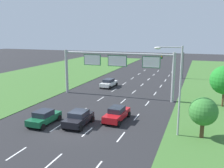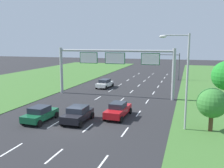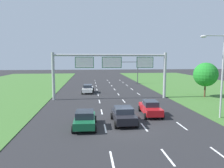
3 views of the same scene
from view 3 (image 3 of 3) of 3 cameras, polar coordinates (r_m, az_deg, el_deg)
The scene contains 12 objects.
ground_plane at distance 19.80m, azimuth 3.38°, elevation -11.32°, with size 200.00×200.00×0.00m, color #262628.
lane_dashes_inner_left at distance 31.22m, azimuth -3.28°, elevation -4.59°, with size 0.14×62.40×0.01m.
lane_dashes_inner_right at distance 31.55m, azimuth 3.10°, elevation -4.47°, with size 0.14×62.40×0.01m.
lane_dashes_slip at distance 32.27m, azimuth 9.27°, elevation -4.30°, with size 0.14×62.40×0.01m.
car_near_red at distance 24.19m, azimuth 9.99°, elevation -6.16°, with size 2.14×4.55×1.56m.
car_lead_silver at distance 39.04m, azimuth -6.32°, elevation -1.21°, with size 2.18×4.33×1.48m.
car_mid_lane at distance 19.77m, azimuth -7.09°, elevation -9.07°, with size 2.13×4.14×1.51m.
car_far_ahead at distance 20.92m, azimuth 3.05°, elevation -8.07°, with size 2.19×4.14×1.54m.
sign_gantry at distance 32.67m, azimuth -0.20°, elevation 4.64°, with size 17.24×0.44×7.00m.
traffic_light_mast at distance 52.58m, azimuth 4.66°, elevation 4.25°, with size 4.76×0.49×5.60m.
street_lamp at distance 24.39m, azimuth 26.20°, elevation 3.56°, with size 2.61×0.32×8.50m.
roadside_tree_mid at distance 37.08m, azimuth 23.26°, elevation 2.29°, with size 3.73×3.73×5.48m.
Camera 3 is at (-3.00, -18.59, 6.14)m, focal length 35.00 mm.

